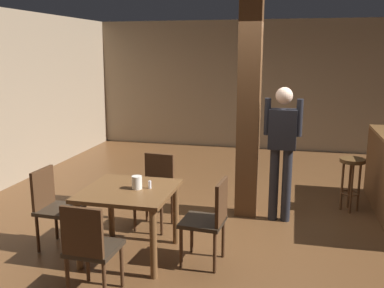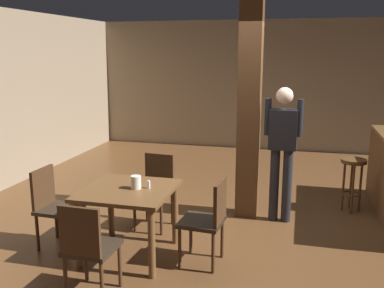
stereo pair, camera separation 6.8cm
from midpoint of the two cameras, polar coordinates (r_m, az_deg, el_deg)
The scene contains 12 objects.
ground_plane at distance 5.46m, azimuth 8.09°, elevation -11.01°, with size 10.80×10.80×0.00m, color brown.
wall_back at distance 9.54m, azimuth 11.39°, elevation 7.60°, with size 8.00×0.10×2.80m, color gray.
pillar at distance 5.54m, azimuth 8.00°, elevation 4.40°, with size 0.28×0.28×2.80m, color brown.
dining_table at distance 4.57m, azimuth -8.06°, elevation -7.42°, with size 0.93×0.93×0.75m.
chair_east at distance 4.38m, azimuth 2.70°, elevation -9.75°, with size 0.45×0.45×0.89m.
chair_south at distance 3.90m, azimuth -13.26°, elevation -13.03°, with size 0.43×0.43×0.89m.
chair_north at distance 5.33m, azimuth -4.47°, elevation -5.69°, with size 0.45×0.45×0.89m.
chair_west at distance 4.98m, azimuth -17.66°, elevation -7.58°, with size 0.44×0.44×0.89m.
napkin_cup at distance 4.50m, azimuth -7.06°, elevation -5.08°, with size 0.11×0.11×0.14m, color silver.
salt_shaker at distance 4.50m, azimuth -5.35°, elevation -5.39°, with size 0.03×0.03×0.08m, color silver.
standing_person at distance 5.46m, azimuth 12.31°, elevation -0.12°, with size 0.47×0.22×1.72m.
bar_stool_near at distance 6.17m, azimuth 20.96°, elevation -3.60°, with size 0.33×0.33×0.74m.
Camera 2 is at (0.53, -4.98, 2.16)m, focal length 40.00 mm.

